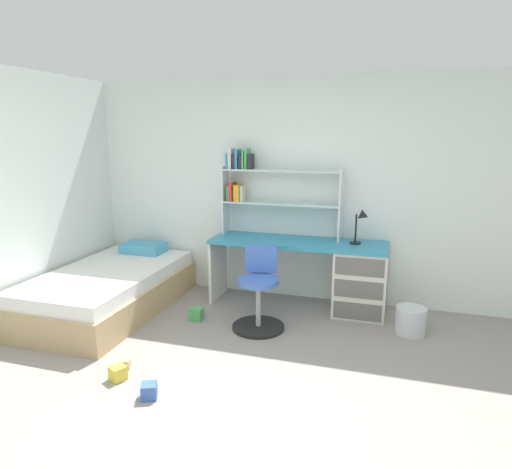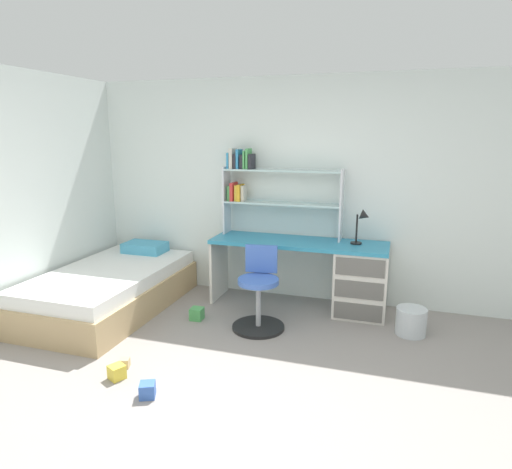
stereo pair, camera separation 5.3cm
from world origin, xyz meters
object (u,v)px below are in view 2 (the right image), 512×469
bed_platform (111,289)px  toy_block_green_1 (197,314)px  desk (344,275)px  bookshelf_hutch (265,185)px  swivel_chair (259,297)px  desk_lamp (363,221)px  waste_bin (411,321)px  toy_block_blue_3 (147,390)px  toy_block_yellow_2 (117,372)px  toy_block_natural_0 (125,363)px

bed_platform → toy_block_green_1: 1.04m
desk → bookshelf_hutch: bearing=170.2°
swivel_chair → desk_lamp: bearing=37.3°
waste_bin → toy_block_blue_3: waste_bin is taller
bookshelf_hutch → bed_platform: 2.05m
toy_block_blue_3 → toy_block_yellow_2: bearing=157.8°
toy_block_natural_0 → toy_block_blue_3: bearing=-37.8°
waste_bin → toy_block_yellow_2: size_ratio=2.59×
desk_lamp → toy_block_yellow_2: desk_lamp is taller
waste_bin → toy_block_yellow_2: (-2.22, -1.55, -0.08)m
desk_lamp → toy_block_green_1: size_ratio=3.05×
swivel_chair → toy_block_green_1: (-0.67, -0.02, -0.26)m
bookshelf_hutch → waste_bin: (1.63, -0.54, -1.20)m
desk → desk_lamp: 0.61m
bookshelf_hutch → desk_lamp: (1.10, -0.14, -0.32)m
waste_bin → bed_platform: bearing=-174.1°
bed_platform → toy_block_green_1: size_ratio=15.92×
desk_lamp → waste_bin: (0.53, -0.40, -0.87)m
toy_block_green_1 → toy_block_yellow_2: bearing=-95.3°
bookshelf_hutch → toy_block_green_1: (-0.48, -0.85, -1.26)m
waste_bin → desk: bearing=151.5°
desk → bed_platform: (-2.44, -0.70, -0.19)m
swivel_chair → toy_block_yellow_2: bearing=-122.0°
desk_lamp → toy_block_blue_3: bearing=-122.4°
desk_lamp → toy_block_yellow_2: (-1.69, -1.95, -0.95)m
toy_block_yellow_2 → swivel_chair: bearing=58.0°
waste_bin → toy_block_natural_0: (-2.27, -1.38, -0.09)m
bed_platform → waste_bin: (3.13, 0.33, -0.10)m
bed_platform → toy_block_yellow_2: size_ratio=17.89×
swivel_chair → waste_bin: size_ratio=2.80×
toy_block_yellow_2 → toy_block_green_1: bearing=84.7°
bed_platform → bookshelf_hutch: bearing=29.9°
bookshelf_hutch → bed_platform: bearing=-150.1°
toy_block_yellow_2 → toy_block_blue_3: 0.39m
toy_block_natural_0 → toy_block_yellow_2: 0.17m
waste_bin → toy_block_yellow_2: bearing=-145.2°
desk_lamp → toy_block_natural_0: desk_lamp is taller
waste_bin → toy_block_natural_0: 2.66m
waste_bin → toy_block_blue_3: 2.52m
bookshelf_hutch → toy_block_natural_0: size_ratio=17.11×
swivel_chair → toy_block_natural_0: bearing=-127.2°
toy_block_natural_0 → toy_block_green_1: bearing=81.7°
swivel_chair → toy_block_blue_3: (-0.42, -1.40, -0.27)m
bookshelf_hutch → waste_bin: size_ratio=4.65×
bookshelf_hutch → toy_block_natural_0: 2.40m
toy_block_yellow_2 → waste_bin: bearing=34.8°
toy_block_yellow_2 → bookshelf_hutch: bearing=74.1°
waste_bin → toy_block_green_1: (-2.11, -0.31, -0.07)m
desk → waste_bin: 0.84m
swivel_chair → toy_block_green_1: size_ratio=6.44×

